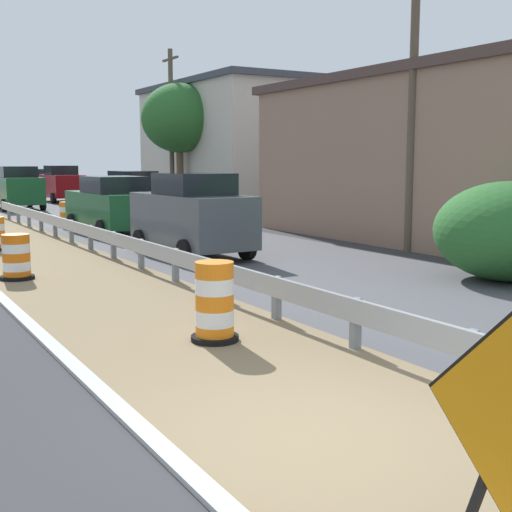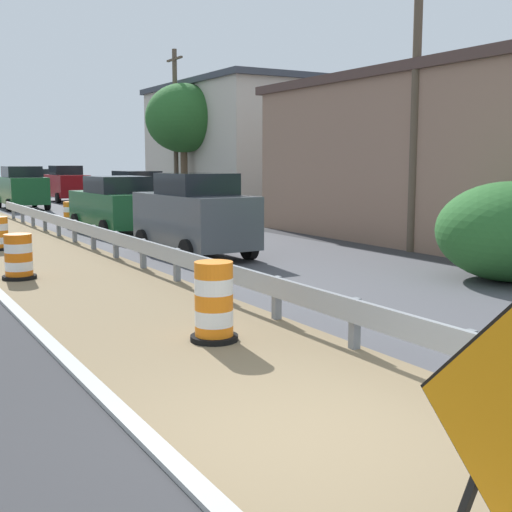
% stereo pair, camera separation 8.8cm
% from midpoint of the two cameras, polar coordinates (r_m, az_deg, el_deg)
% --- Properties ---
extents(ground_plane, '(160.00, 160.00, 0.00)m').
position_cam_midpoint_polar(ground_plane, '(6.48, 4.70, -15.01)').
color(ground_plane, '#333335').
extents(median_dirt_strip, '(3.62, 120.00, 0.01)m').
position_cam_midpoint_polar(median_dirt_strip, '(6.82, 9.03, -13.85)').
color(median_dirt_strip, '#7F6B4C').
rests_on(median_dirt_strip, ground).
extents(curb_near_edge, '(0.20, 120.00, 0.11)m').
position_cam_midpoint_polar(curb_near_edge, '(5.90, -6.25, -17.41)').
color(curb_near_edge, '#ADADA8').
rests_on(curb_near_edge, ground).
extents(traffic_barrel_nearest, '(0.68, 0.68, 1.13)m').
position_cam_midpoint_polar(traffic_barrel_nearest, '(9.58, -3.29, -4.15)').
color(traffic_barrel_nearest, orange).
rests_on(traffic_barrel_nearest, ground).
extents(traffic_barrel_close, '(0.72, 0.72, 0.98)m').
position_cam_midpoint_polar(traffic_barrel_close, '(15.42, -19.19, -0.23)').
color(traffic_barrel_close, orange).
rests_on(traffic_barrel_close, ground).
extents(traffic_barrel_far, '(0.67, 0.67, 0.98)m').
position_cam_midpoint_polar(traffic_barrel_far, '(27.01, -15.23, 3.29)').
color(traffic_barrel_far, orange).
rests_on(traffic_barrel_far, ground).
extents(car_lead_near_lane, '(2.12, 4.60, 2.25)m').
position_cam_midpoint_polar(car_lead_near_lane, '(37.85, -19.05, 5.45)').
color(car_lead_near_lane, '#195128').
rests_on(car_lead_near_lane, ground).
extents(car_trailing_near_lane, '(2.13, 4.43, 1.93)m').
position_cam_midpoint_polar(car_trailing_near_lane, '(52.86, -18.01, 5.94)').
color(car_trailing_near_lane, '#195128').
rests_on(car_trailing_near_lane, ground).
extents(car_mid_far_lane, '(2.05, 4.14, 2.24)m').
position_cam_midpoint_polar(car_mid_far_lane, '(43.80, -15.58, 5.87)').
color(car_mid_far_lane, maroon).
rests_on(car_mid_far_lane, ground).
extents(car_trailing_far_lane, '(2.27, 4.69, 2.01)m').
position_cam_midpoint_polar(car_trailing_far_lane, '(24.14, -11.57, 4.23)').
color(car_trailing_far_lane, '#195128').
rests_on(car_trailing_far_lane, ground).
extents(car_distant_a, '(2.11, 4.75, 2.07)m').
position_cam_midpoint_polar(car_distant_a, '(31.57, -9.79, 5.19)').
color(car_distant_a, black).
rests_on(car_distant_a, ground).
extents(car_distant_b, '(2.12, 4.24, 2.21)m').
position_cam_midpoint_polar(car_distant_b, '(18.11, -5.08, 3.45)').
color(car_distant_b, '#4C5156').
rests_on(car_distant_b, ground).
extents(roadside_shop_near, '(6.43, 16.32, 5.29)m').
position_cam_midpoint_polar(roadside_shop_near, '(21.84, 18.55, 7.93)').
color(roadside_shop_near, '#93705B').
rests_on(roadside_shop_near, ground).
extents(roadside_shop_far, '(8.67, 12.04, 6.71)m').
position_cam_midpoint_polar(roadside_shop_far, '(38.26, -0.20, 9.27)').
color(roadside_shop_far, beige).
rests_on(roadside_shop_far, ground).
extents(utility_pole_near, '(0.24, 1.80, 8.04)m').
position_cam_midpoint_polar(utility_pole_near, '(19.43, 13.41, 12.67)').
color(utility_pole_near, brown).
rests_on(utility_pole_near, ground).
extents(utility_pole_mid, '(0.24, 1.80, 8.17)m').
position_cam_midpoint_polar(utility_pole_mid, '(35.85, -6.71, 10.70)').
color(utility_pole_mid, brown).
rests_on(utility_pole_mid, ground).
extents(bush_roadside, '(3.14, 3.14, 2.11)m').
position_cam_midpoint_polar(bush_roadside, '(15.27, 20.85, 1.94)').
color(bush_roadside, '#286028').
rests_on(bush_roadside, ground).
extents(tree_roadside, '(3.87, 3.87, 6.43)m').
position_cam_midpoint_polar(tree_roadside, '(35.34, -6.06, 11.43)').
color(tree_roadside, brown).
rests_on(tree_roadside, ground).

